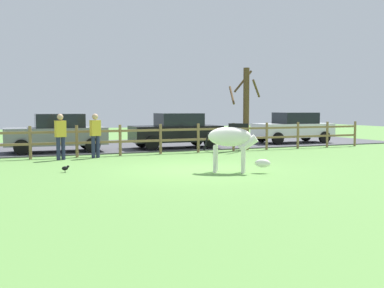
{
  "coord_description": "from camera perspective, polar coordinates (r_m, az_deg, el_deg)",
  "views": [
    {
      "loc": [
        -5.46,
        -12.71,
        1.86
      ],
      "look_at": [
        0.21,
        0.84,
        0.71
      ],
      "focal_mm": 43.61,
      "sensor_mm": 36.0,
      "label": 1
    }
  ],
  "objects": [
    {
      "name": "visitor_right_of_tree",
      "position": [
        17.56,
        -11.74,
        1.27
      ],
      "size": [
        0.4,
        0.3,
        1.64
      ],
      "color": "#232847",
      "rests_on": "ground_plane"
    },
    {
      "name": "parked_car_grey",
      "position": [
        19.84,
        -16.21,
        1.35
      ],
      "size": [
        4.05,
        1.98,
        1.56
      ],
      "color": "slate",
      "rests_on": "parking_asphalt"
    },
    {
      "name": "ground_plane",
      "position": [
        13.96,
        0.53,
        -3.19
      ],
      "size": [
        60.0,
        60.0,
        0.0
      ],
      "primitive_type": "plane",
      "color": "#5B8C42"
    },
    {
      "name": "bare_tree",
      "position": [
        20.71,
        6.59,
        4.56
      ],
      "size": [
        1.56,
        1.54,
        3.6
      ],
      "color": "#513A23",
      "rests_on": "ground_plane"
    },
    {
      "name": "paddock_fence",
      "position": [
        18.5,
        -6.29,
        0.79
      ],
      "size": [
        21.62,
        0.11,
        1.2
      ],
      "color": "olive",
      "rests_on": "ground_plane"
    },
    {
      "name": "crow_on_grass",
      "position": [
        13.88,
        -15.23,
        -2.86
      ],
      "size": [
        0.21,
        0.1,
        0.2
      ],
      "color": "black",
      "rests_on": "ground_plane"
    },
    {
      "name": "zebra",
      "position": [
        13.38,
        4.97,
        0.45
      ],
      "size": [
        1.7,
        1.25,
        1.41
      ],
      "color": "white",
      "rests_on": "ground_plane"
    },
    {
      "name": "visitor_left_of_tree",
      "position": [
        17.17,
        -15.79,
        1.12
      ],
      "size": [
        0.4,
        0.3,
        1.64
      ],
      "color": "#232847",
      "rests_on": "ground_plane"
    },
    {
      "name": "parked_car_black",
      "position": [
        20.94,
        -1.93,
        1.68
      ],
      "size": [
        4.05,
        1.98,
        1.56
      ],
      "color": "black",
      "rests_on": "parking_asphalt"
    },
    {
      "name": "parking_asphalt",
      "position": [
        22.75,
        -8.76,
        -0.21
      ],
      "size": [
        28.0,
        7.4,
        0.05
      ],
      "primitive_type": "cube",
      "color": "#47474C",
      "rests_on": "ground_plane"
    },
    {
      "name": "parked_car_white",
      "position": [
        24.62,
        12.28,
        2.0
      ],
      "size": [
        4.09,
        2.07,
        1.56
      ],
      "color": "white",
      "rests_on": "parking_asphalt"
    }
  ]
}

